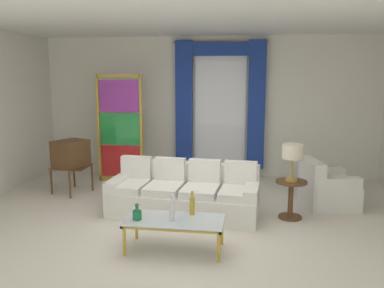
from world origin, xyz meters
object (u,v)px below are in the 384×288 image
at_px(peacock_figurine, 134,177).
at_px(bottle_amber_squat, 137,214).
at_px(couch_white_long, 185,195).
at_px(vintage_tv, 71,155).
at_px(round_side_table, 291,196).
at_px(stained_glass_divider, 120,131).
at_px(armchair_white, 326,190).
at_px(coffee_table, 175,222).
at_px(bottle_blue_decanter, 172,210).
at_px(bottle_crystal_tall, 192,205).
at_px(table_lamp_brass, 293,153).

bearing_deg(peacock_figurine, bottle_amber_squat, -72.59).
relative_size(couch_white_long, vintage_tv, 1.78).
bearing_deg(vintage_tv, round_side_table, -11.20).
distance_m(stained_glass_divider, peacock_figurine, 1.03).
bearing_deg(armchair_white, peacock_figurine, 170.84).
bearing_deg(couch_white_long, stained_glass_divider, 133.61).
bearing_deg(stained_glass_divider, bottle_amber_squat, -68.19).
relative_size(coffee_table, bottle_blue_decanter, 3.63).
height_order(armchair_white, peacock_figurine, armchair_white).
height_order(coffee_table, bottle_blue_decanter, bottle_blue_decanter).
xyz_separation_m(armchair_white, round_side_table, (-0.63, -0.68, 0.07)).
distance_m(vintage_tv, peacock_figurine, 1.27).
height_order(couch_white_long, peacock_figurine, couch_white_long).
bearing_deg(bottle_blue_decanter, couch_white_long, 93.18).
relative_size(bottle_amber_squat, vintage_tv, 0.16).
height_order(armchair_white, stained_glass_divider, stained_glass_divider).
bearing_deg(coffee_table, stained_glass_divider, 119.31).
height_order(bottle_crystal_tall, stained_glass_divider, stained_glass_divider).
bearing_deg(round_side_table, bottle_crystal_tall, -138.66).
xyz_separation_m(coffee_table, bottle_crystal_tall, (0.19, 0.20, 0.17)).
relative_size(armchair_white, stained_glass_divider, 0.44).
relative_size(coffee_table, bottle_crystal_tall, 3.87).
xyz_separation_m(couch_white_long, table_lamp_brass, (1.66, 0.03, 0.72)).
bearing_deg(couch_white_long, coffee_table, -85.70).
relative_size(peacock_figurine, round_side_table, 1.01).
relative_size(bottle_crystal_tall, peacock_figurine, 0.53).
height_order(couch_white_long, bottle_blue_decanter, couch_white_long).
height_order(couch_white_long, stained_glass_divider, stained_glass_divider).
bearing_deg(bottle_crystal_tall, peacock_figurine, 121.79).
distance_m(couch_white_long, bottle_crystal_tall, 1.23).
relative_size(bottle_amber_squat, stained_glass_divider, 0.10).
bearing_deg(round_side_table, stained_glass_divider, 152.90).
relative_size(vintage_tv, armchair_white, 1.39).
bearing_deg(couch_white_long, bottle_amber_squat, -103.89).
xyz_separation_m(stained_glass_divider, peacock_figurine, (0.41, -0.44, -0.84)).
xyz_separation_m(bottle_blue_decanter, peacock_figurine, (-1.29, 2.69, -0.33)).
bearing_deg(bottle_crystal_tall, table_lamp_brass, 41.34).
xyz_separation_m(coffee_table, vintage_tv, (-2.39, 2.18, 0.36)).
xyz_separation_m(bottle_blue_decanter, bottle_amber_squat, (-0.44, -0.04, -0.07)).
height_order(bottle_crystal_tall, vintage_tv, vintage_tv).
relative_size(bottle_crystal_tall, stained_glass_divider, 0.15).
height_order(bottle_blue_decanter, table_lamp_brass, table_lamp_brass).
distance_m(bottle_blue_decanter, peacock_figurine, 3.00).
xyz_separation_m(vintage_tv, stained_glass_divider, (0.66, 0.90, 0.33)).
distance_m(vintage_tv, table_lamp_brass, 4.03).
height_order(bottle_crystal_tall, peacock_figurine, bottle_crystal_tall).
distance_m(bottle_amber_squat, round_side_table, 2.51).
distance_m(armchair_white, peacock_figurine, 3.55).
bearing_deg(peacock_figurine, bottle_blue_decanter, -64.30).
height_order(vintage_tv, stained_glass_divider, stained_glass_divider).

